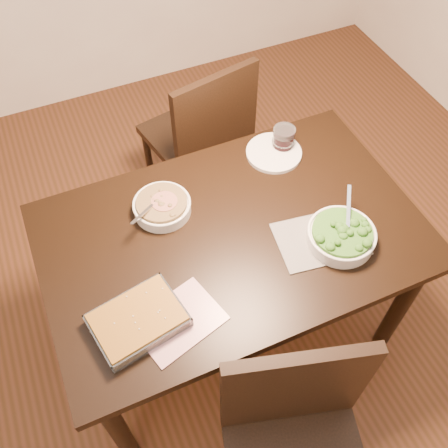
% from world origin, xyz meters
% --- Properties ---
extents(ground, '(4.00, 4.00, 0.00)m').
position_xyz_m(ground, '(0.00, 0.00, 0.00)').
color(ground, '#422612').
rests_on(ground, ground).
extents(table, '(1.40, 0.90, 0.75)m').
position_xyz_m(table, '(0.00, 0.00, 0.65)').
color(table, black).
rests_on(table, ground).
extents(magazine_a, '(0.32, 0.27, 0.01)m').
position_xyz_m(magazine_a, '(-0.31, -0.25, 0.75)').
color(magazine_a, '#A02D49').
rests_on(magazine_a, table).
extents(magazine_b, '(0.35, 0.27, 0.01)m').
position_xyz_m(magazine_b, '(0.28, -0.16, 0.75)').
color(magazine_b, '#212228').
rests_on(magazine_b, table).
extents(coaster, '(0.12, 0.12, 0.00)m').
position_xyz_m(coaster, '(0.38, 0.32, 0.75)').
color(coaster, white).
rests_on(coaster, table).
extents(stew_bowl, '(0.22, 0.22, 0.09)m').
position_xyz_m(stew_bowl, '(-0.20, 0.20, 0.78)').
color(stew_bowl, white).
rests_on(stew_bowl, table).
extents(broccoli_bowl, '(0.25, 0.26, 0.10)m').
position_xyz_m(broccoli_bowl, '(0.34, -0.19, 0.78)').
color(broccoli_bowl, white).
rests_on(broccoli_bowl, table).
extents(baking_dish, '(0.32, 0.26, 0.05)m').
position_xyz_m(baking_dish, '(-0.43, -0.21, 0.78)').
color(baking_dish, silver).
rests_on(baking_dish, table).
extents(wine_tumbler, '(0.09, 0.09, 0.10)m').
position_xyz_m(wine_tumbler, '(0.38, 0.32, 0.81)').
color(wine_tumbler, black).
rests_on(wine_tumbler, coaster).
extents(dinner_plate, '(0.23, 0.23, 0.02)m').
position_xyz_m(dinner_plate, '(0.33, 0.30, 0.76)').
color(dinner_plate, silver).
rests_on(dinner_plate, table).
extents(chair_near, '(0.56, 0.56, 0.97)m').
position_xyz_m(chair_near, '(-0.09, -0.71, 0.54)').
color(chair_near, black).
rests_on(chair_near, ground).
extents(chair_far, '(0.52, 0.52, 0.95)m').
position_xyz_m(chair_far, '(0.18, 0.76, 0.53)').
color(chair_far, black).
rests_on(chair_far, ground).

